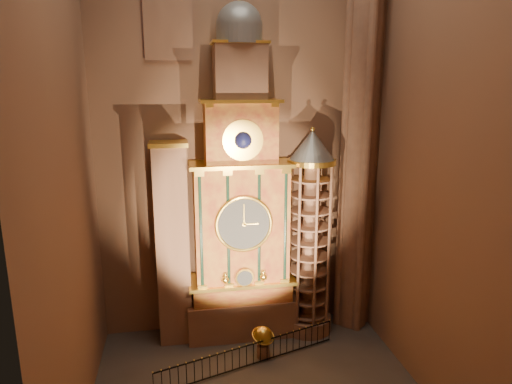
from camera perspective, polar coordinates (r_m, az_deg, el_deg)
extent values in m
plane|color=#886349|center=(22.91, -2.36, 8.78)|extent=(22.00, 0.00, 22.00)
plane|color=#886349|center=(17.19, -23.37, 6.14)|extent=(0.00, 22.00, 22.00)
plane|color=#886349|center=(19.52, 21.20, 7.08)|extent=(0.00, 22.00, 22.00)
cube|color=#8C634C|center=(24.86, -1.81, -15.06)|extent=(5.60, 2.20, 2.00)
cube|color=maroon|center=(24.18, -1.83, -11.93)|extent=(5.00, 2.00, 1.00)
cube|color=#FDD04A|center=(23.90, -1.83, -10.79)|extent=(5.40, 2.30, 0.18)
cube|color=maroon|center=(22.90, -1.90, -3.99)|extent=(4.60, 2.00, 6.00)
cylinder|color=black|center=(21.90, -6.91, -4.91)|extent=(0.32, 0.32, 5.60)
cylinder|color=black|center=(22.00, -3.52, -4.75)|extent=(0.32, 0.32, 5.60)
cylinder|color=black|center=(22.20, 0.34, -4.55)|extent=(0.32, 0.32, 5.60)
cylinder|color=black|center=(22.46, 3.61, -4.36)|extent=(0.32, 0.32, 5.60)
cube|color=#FDD04A|center=(22.13, -1.94, 3.53)|extent=(5.00, 2.25, 0.18)
cylinder|color=#2D3033|center=(21.85, -1.53, -4.02)|extent=(2.60, 0.12, 2.60)
torus|color=#FDD04A|center=(21.81, -1.51, -4.06)|extent=(2.80, 0.16, 2.80)
cylinder|color=#FDD04A|center=(22.67, -1.43, -10.66)|extent=(0.90, 0.10, 0.90)
sphere|color=#FDD04A|center=(22.63, -3.87, -10.87)|extent=(0.36, 0.36, 0.36)
sphere|color=#FDD04A|center=(22.89, 0.95, -10.56)|extent=(0.36, 0.36, 0.36)
cube|color=maroon|center=(21.97, -1.99, 7.27)|extent=(3.40, 1.80, 3.00)
sphere|color=#0D0F42|center=(21.10, -1.64, 6.47)|extent=(0.80, 0.80, 0.80)
cube|color=#FDD04A|center=(21.81, -2.01, 11.31)|extent=(3.80, 2.00, 0.15)
cube|color=#8C634C|center=(21.85, -2.05, 14.59)|extent=(2.40, 1.60, 2.60)
sphere|color=slate|center=(21.99, -2.10, 20.07)|extent=(2.10, 2.10, 2.10)
cylinder|color=#FDD04A|center=(22.11, -2.12, 22.39)|extent=(0.14, 0.14, 0.80)
cube|color=#8C634C|center=(23.02, -10.35, -6.75)|extent=(1.60, 1.40, 10.00)
cube|color=#FDD04A|center=(23.39, -10.14, -11.71)|extent=(1.35, 0.10, 2.10)
cube|color=#441412|center=(23.34, -10.14, -11.77)|extent=(1.05, 0.04, 1.75)
cube|color=#FDD04A|center=(22.42, -10.41, -5.68)|extent=(1.35, 0.10, 2.10)
cube|color=#441412|center=(22.36, -10.41, -5.73)|extent=(1.05, 0.04, 1.75)
cube|color=#FDD04A|center=(21.72, -10.70, 0.82)|extent=(1.35, 0.10, 2.10)
cube|color=#441412|center=(21.66, -10.70, 0.79)|extent=(1.05, 0.04, 1.75)
cube|color=#FDD04A|center=(21.81, -10.91, 5.94)|extent=(1.80, 1.60, 0.20)
cylinder|color=#8C634C|center=(25.56, 6.40, -15.82)|extent=(2.50, 2.50, 0.80)
cylinder|color=#8C634C|center=(23.69, 6.69, -6.28)|extent=(0.70, 0.70, 8.20)
cylinder|color=#FDD04A|center=(22.63, 6.97, 3.78)|extent=(2.40, 2.40, 0.25)
cone|color=slate|center=(22.51, 7.03, 5.79)|extent=(2.30, 2.30, 1.50)
sphere|color=#FDD04A|center=(22.42, 7.09, 7.82)|extent=(0.20, 0.20, 0.20)
cylinder|color=#8C634C|center=(23.56, 13.02, 8.58)|extent=(1.60, 1.60, 22.00)
cylinder|color=#8C634C|center=(23.88, 14.81, 8.54)|extent=(0.44, 0.44, 22.00)
cylinder|color=#8C634C|center=(23.26, 11.19, 8.61)|extent=(0.44, 0.44, 22.00)
cylinder|color=#8C634C|center=(24.30, 12.29, 8.76)|extent=(0.44, 0.44, 22.00)
cylinder|color=#8C634C|center=(22.83, 13.80, 8.39)|extent=(0.44, 0.44, 22.00)
cube|color=navy|center=(22.86, -11.11, 22.38)|extent=(2.00, 0.10, 5.00)
cube|color=#8C634C|center=(22.80, -11.11, 22.40)|extent=(2.20, 0.06, 5.20)
cylinder|color=#8C634C|center=(23.19, 0.89, -19.20)|extent=(0.60, 0.60, 0.70)
sphere|color=gold|center=(22.77, 0.90, -17.51)|extent=(0.90, 0.90, 0.90)
torus|color=gold|center=(22.77, 0.90, -17.51)|extent=(1.43, 1.40, 0.48)
cube|color=black|center=(22.14, -0.76, -18.55)|extent=(8.67, 2.87, 0.05)
cube|color=black|center=(22.70, -0.75, -20.76)|extent=(8.67, 2.87, 0.05)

